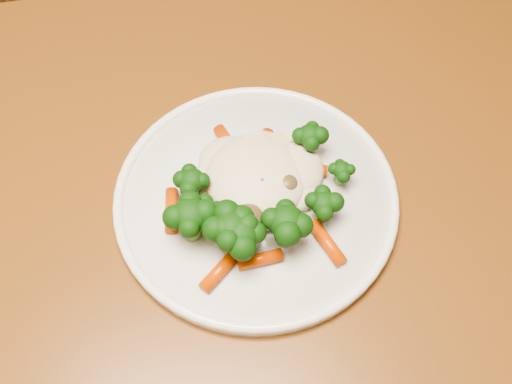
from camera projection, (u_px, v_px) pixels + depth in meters
dining_table at (289, 303)px, 0.67m from camera, size 1.34×1.03×0.75m
plate at (256, 200)px, 0.62m from camera, size 0.27×0.27×0.01m
meal at (251, 198)px, 0.59m from camera, size 0.18×0.18×0.05m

